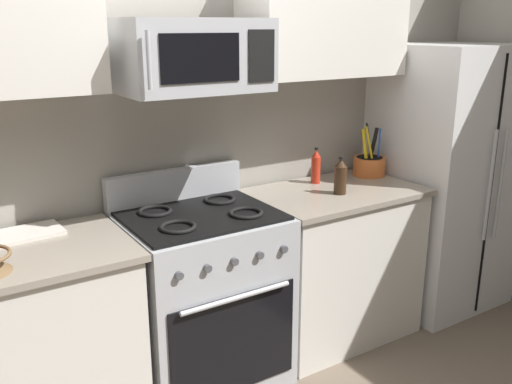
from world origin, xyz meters
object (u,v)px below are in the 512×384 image
(microwave, at_px, (193,56))
(utensil_crock, at_px, (369,165))
(refrigerator, at_px, (443,178))
(cutting_board, at_px, (17,235))
(range_oven, at_px, (203,297))
(bottle_hot_sauce, at_px, (316,167))
(bottle_soy, at_px, (340,177))

(microwave, relative_size, utensil_crock, 2.06)
(refrigerator, distance_m, cutting_board, 2.60)
(range_oven, bearing_deg, cutting_board, 166.33)
(bottle_hot_sauce, bearing_deg, refrigerator, -12.17)
(bottle_hot_sauce, bearing_deg, cutting_board, 179.38)
(bottle_hot_sauce, bearing_deg, bottle_soy, -95.74)
(refrigerator, height_order, microwave, microwave)
(range_oven, distance_m, refrigerator, 1.82)
(utensil_crock, relative_size, bottle_hot_sauce, 1.52)
(bottle_hot_sauce, bearing_deg, microwave, -170.02)
(refrigerator, distance_m, bottle_hot_sauce, 0.95)
(refrigerator, distance_m, bottle_soy, 0.95)
(range_oven, relative_size, refrigerator, 0.64)
(bottle_soy, bearing_deg, bottle_hot_sauce, 84.26)
(cutting_board, height_order, bottle_soy, bottle_soy)
(cutting_board, relative_size, bottle_hot_sauce, 1.78)
(cutting_board, xyz_separation_m, bottle_hot_sauce, (1.68, -0.02, 0.09))
(range_oven, relative_size, utensil_crock, 3.31)
(microwave, height_order, cutting_board, microwave)
(utensil_crock, bearing_deg, cutting_board, 178.39)
(refrigerator, xyz_separation_m, cutting_board, (-2.59, 0.22, 0.06))
(microwave, distance_m, cutting_board, 1.13)
(cutting_board, bearing_deg, utensil_crock, -1.61)
(microwave, distance_m, bottle_soy, 1.08)
(utensil_crock, height_order, cutting_board, utensil_crock)
(bottle_soy, xyz_separation_m, bottle_hot_sauce, (0.03, 0.25, 0.00))
(range_oven, relative_size, bottle_soy, 5.07)
(refrigerator, bearing_deg, microwave, 178.55)
(bottle_soy, bearing_deg, microwave, 173.33)
(range_oven, xyz_separation_m, bottle_hot_sauce, (0.86, 0.18, 0.54))
(refrigerator, relative_size, utensil_crock, 5.18)
(range_oven, height_order, refrigerator, refrigerator)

